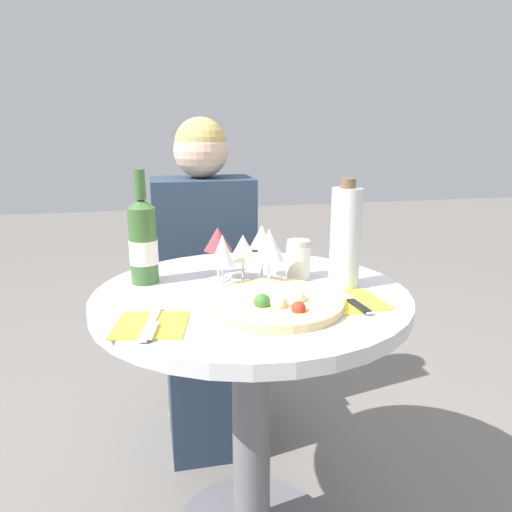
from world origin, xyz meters
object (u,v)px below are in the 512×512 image
(pizza_large, at_px, (274,303))
(chair_behind_diner, at_px, (204,310))
(seated_diner, at_px, (207,296))
(wine_bottle, at_px, (143,241))
(tall_carafe, at_px, (345,237))
(dining_table, at_px, (251,362))

(pizza_large, bearing_deg, chair_behind_diner, 94.92)
(chair_behind_diner, bearing_deg, pizza_large, 94.92)
(seated_diner, height_order, pizza_large, seated_diner)
(chair_behind_diner, relative_size, seated_diner, 0.73)
(pizza_large, distance_m, wine_bottle, 0.41)
(chair_behind_diner, distance_m, seated_diner, 0.18)
(chair_behind_diner, xyz_separation_m, seated_diner, (-0.00, -0.14, 0.11))
(chair_behind_diner, distance_m, pizza_large, 0.94)
(pizza_large, xyz_separation_m, wine_bottle, (-0.29, 0.26, 0.10))
(chair_behind_diner, distance_m, wine_bottle, 0.79)
(chair_behind_diner, xyz_separation_m, pizza_large, (0.08, -0.88, 0.34))
(wine_bottle, bearing_deg, chair_behind_diner, 70.36)
(seated_diner, bearing_deg, tall_carafe, 115.32)
(wine_bottle, height_order, tall_carafe, wine_bottle)
(dining_table, height_order, tall_carafe, tall_carafe)
(chair_behind_diner, height_order, tall_carafe, tall_carafe)
(pizza_large, bearing_deg, dining_table, 102.70)
(seated_diner, bearing_deg, pizza_large, 95.86)
(chair_behind_diner, bearing_deg, seated_diner, 90.00)
(chair_behind_diner, relative_size, wine_bottle, 2.88)
(dining_table, relative_size, seated_diner, 0.67)
(tall_carafe, bearing_deg, pizza_large, -152.13)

